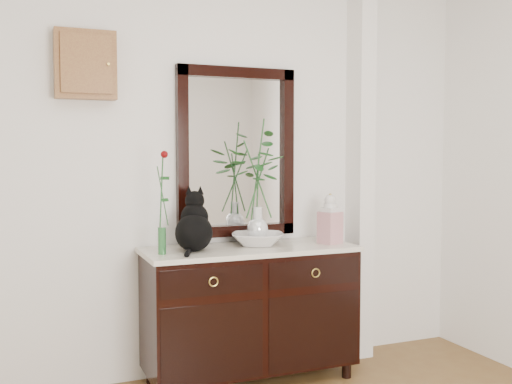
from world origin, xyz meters
name	(u,v)px	position (x,y,z in m)	size (l,w,h in m)	color
wall_back	(221,166)	(0.00, 1.98, 1.35)	(3.60, 0.04, 2.70)	white
pilaster	(360,165)	(1.00, 1.90, 1.35)	(0.12, 0.20, 2.70)	white
sideboard	(250,306)	(0.10, 1.73, 0.47)	(1.33, 0.52, 0.82)	black
wall_mirror	(237,152)	(0.10, 1.97, 1.44)	(0.80, 0.06, 1.10)	black
key_cabinet	(85,65)	(-0.85, 1.94, 1.95)	(0.35, 0.10, 0.40)	brown
cat	(194,220)	(-0.26, 1.73, 1.03)	(0.26, 0.32, 0.37)	black
lotus_bowl	(258,239)	(0.17, 1.77, 0.89)	(0.33, 0.33, 0.08)	silver
vase_branches	(258,180)	(0.17, 1.77, 1.27)	(0.38, 0.38, 0.79)	silver
bud_vase_rose	(162,202)	(-0.47, 1.67, 1.15)	(0.07, 0.07, 0.61)	#296230
ginger_jar	(330,218)	(0.64, 1.67, 1.01)	(0.12, 0.12, 0.33)	white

